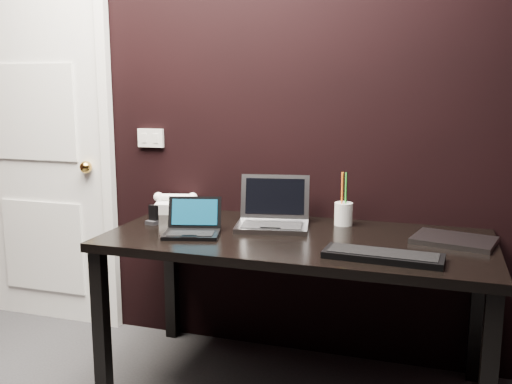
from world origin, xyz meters
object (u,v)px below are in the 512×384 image
(mobile_phone, at_px, (153,217))
(pen_cup, at_px, (344,213))
(silver_laptop, at_px, (273,218))
(desk_phone, at_px, (176,204))
(door, at_px, (39,148))
(closed_laptop, at_px, (454,240))
(netbook, at_px, (192,228))
(desk, at_px, (296,253))
(ext_keyboard, at_px, (383,256))

(mobile_phone, relative_size, pen_cup, 0.36)
(silver_laptop, relative_size, desk_phone, 1.60)
(door, bearing_deg, desk_phone, -5.43)
(door, bearing_deg, closed_laptop, -6.80)
(netbook, bearing_deg, desk_phone, 124.25)
(silver_laptop, height_order, desk_phone, silver_laptop)
(netbook, xyz_separation_m, mobile_phone, (-0.26, 0.12, 0.00))
(desk, distance_m, silver_laptop, 0.23)
(desk_phone, relative_size, pen_cup, 0.94)
(door, relative_size, mobile_phone, 22.85)
(door, relative_size, desk, 1.26)
(desk_phone, xyz_separation_m, mobile_phone, (0.01, -0.29, -0.01))
(pen_cup, bearing_deg, ext_keyboard, -64.91)
(netbook, distance_m, closed_laptop, 1.14)
(pen_cup, bearing_deg, silver_laptop, -155.72)
(ext_keyboard, xyz_separation_m, pen_cup, (-0.24, 0.50, 0.05))
(door, bearing_deg, netbook, -22.39)
(desk, height_order, desk_phone, desk_phone)
(desk_phone, relative_size, mobile_phone, 2.58)
(ext_keyboard, xyz_separation_m, closed_laptop, (0.27, 0.33, -0.00))
(desk_phone, distance_m, pen_cup, 0.90)
(door, bearing_deg, ext_keyboard, -16.54)
(pen_cup, bearing_deg, desk_phone, 178.90)
(desk, xyz_separation_m, pen_cup, (0.17, 0.27, 0.14))
(desk, relative_size, netbook, 5.80)
(desk_phone, bearing_deg, door, 174.57)
(closed_laptop, bearing_deg, desk_phone, 172.31)
(mobile_phone, bearing_deg, closed_laptop, 3.99)
(door, bearing_deg, mobile_phone, -21.76)
(closed_laptop, bearing_deg, pen_cup, 161.14)
(door, distance_m, desk_phone, 0.96)
(desk, relative_size, ext_keyboard, 3.65)
(mobile_phone, bearing_deg, door, 158.24)
(netbook, relative_size, desk_phone, 1.21)
(closed_laptop, relative_size, mobile_phone, 4.00)
(door, relative_size, netbook, 7.30)
(desk, relative_size, pen_cup, 6.60)
(closed_laptop, xyz_separation_m, pen_cup, (-0.50, 0.17, 0.05))
(silver_laptop, bearing_deg, netbook, -141.10)
(desk, bearing_deg, ext_keyboard, -30.18)
(netbook, bearing_deg, door, 157.61)
(desk, height_order, mobile_phone, mobile_phone)
(door, height_order, ext_keyboard, door)
(ext_keyboard, bearing_deg, closed_laptop, 51.33)
(silver_laptop, xyz_separation_m, ext_keyboard, (0.55, -0.36, -0.03))
(netbook, xyz_separation_m, ext_keyboard, (0.86, -0.12, -0.02))
(closed_laptop, relative_size, desk_phone, 1.55)
(netbook, distance_m, silver_laptop, 0.39)
(desk_phone, bearing_deg, pen_cup, -1.10)
(netbook, bearing_deg, silver_laptop, 38.90)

